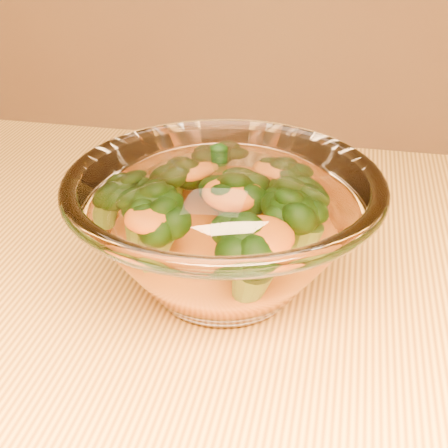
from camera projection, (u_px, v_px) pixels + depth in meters
The scene contains 3 objects.
glass_bowl at pixel (224, 230), 0.45m from camera, with size 0.23×0.23×0.10m.
cheese_sauce at pixel (224, 254), 0.47m from camera, with size 0.12×0.12×0.03m, color orange.
broccoli_heap at pixel (224, 214), 0.45m from camera, with size 0.16×0.16×0.06m.
Camera 1 is at (0.07, -0.28, 1.03)m, focal length 50.00 mm.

